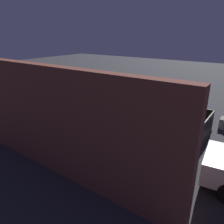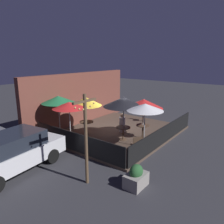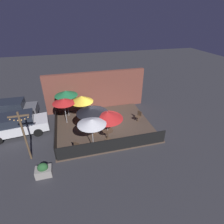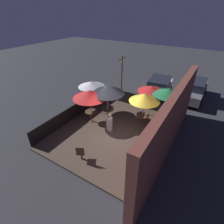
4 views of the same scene
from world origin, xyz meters
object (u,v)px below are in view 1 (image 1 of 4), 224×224
Objects in this scene: dining_table_0 at (142,119)px; patio_chair_1 at (181,115)px; patio_umbrella_2 at (125,105)px; patron_0 at (113,120)px; dining_table_2 at (125,140)px; patio_umbrella_5 at (163,82)px; patio_umbrella_0 at (144,85)px; patio_chair_0 at (68,110)px; dining_table_1 at (134,110)px; patio_umbrella_1 at (135,83)px; patio_umbrella_4 at (140,115)px; patio_umbrella_3 at (163,111)px.

patio_chair_1 is at bearing -128.30° from dining_table_0.
patio_umbrella_2 reaches higher than patron_0.
patron_0 is at bearing -43.44° from dining_table_2.
patio_umbrella_5 is 2.79× the size of dining_table_2.
patio_chair_1 is at bearing -101.20° from patio_umbrella_2.
patio_chair_0 is (3.92, 0.95, -1.66)m from patio_umbrella_0.
patio_umbrella_0 reaches higher than dining_table_1.
dining_table_2 is (-0.49, 2.31, -1.56)m from patio_umbrella_0.
patio_umbrella_2 reaches higher than patio_chair_1.
patio_umbrella_2 is at bearing -80.77° from patron_0.
dining_table_1 is 0.82× the size of patio_chair_1.
patio_umbrella_1 is at bearing -39.22° from patio_umbrella_0.
patio_umbrella_2 is 2.70× the size of dining_table_2.
patio_chair_0 is at bearing 28.94° from patio_umbrella_1.
patio_umbrella_5 reaches higher than dining_table_1.
patio_umbrella_4 is at bearing 42.62° from patio_chair_1.
patron_0 is (-2.84, -0.14, 0.03)m from patio_chair_0.
dining_table_2 is at bearing -42.22° from patio_umbrella_4.
dining_table_2 is at bearing 114.50° from dining_table_1.
patio_umbrella_4 is (-1.64, 3.35, -0.01)m from patio_umbrella_0.
dining_table_1 is at bearing -29.47° from patio_chair_1.
patio_umbrella_3 is 1.96m from dining_table_2.
dining_table_0 is 2.36m from dining_table_2.
patio_chair_1 is at bearing 8.49° from patron_0.
dining_table_2 is at bearing 102.08° from patio_umbrella_0.
patio_chair_1 is at bearing -2.70° from patio_chair_0.
patio_umbrella_5 reaches higher than patio_umbrella_3.
patio_umbrella_1 is at bearing 32.00° from patio_umbrella_5.
patio_umbrella_5 is 2.02m from dining_table_1.
patio_umbrella_0 is 2.65× the size of patio_chair_0.
patio_umbrella_0 is at bearing -90.00° from dining_table_0.
patio_chair_0 reaches higher than dining_table_2.
dining_table_1 is at bearing 32.00° from patio_umbrella_5.
patio_umbrella_0 is at bearing -49.96° from patio_umbrella_3.
patio_umbrella_0 is at bearing -0.43° from patron_0.
patio_umbrella_4 is 2.95× the size of dining_table_0.
patio_umbrella_3 is (-2.75, 2.94, -0.00)m from patio_umbrella_1.
patio_umbrella_4 is at bearing 137.78° from dining_table_2.
dining_table_1 reaches higher than dining_table_0.
patio_chair_1 is (0.59, -3.83, -1.48)m from patio_umbrella_3.
dining_table_2 is 0.90× the size of patio_chair_0.
patio_umbrella_5 is at bearing -66.35° from patio_umbrella_3.
patio_umbrella_2 is 3.61m from dining_table_1.
patio_umbrella_2 is 0.97× the size of patio_umbrella_5.
patio_umbrella_0 is at bearing 79.78° from patio_umbrella_5.
dining_table_1 is 1.55m from patron_0.
patio_umbrella_0 is at bearing -77.92° from patio_umbrella_2.
dining_table_1 is at bearing -65.50° from dining_table_2.
patio_umbrella_0 reaches higher than patio_umbrella_2.
patio_umbrella_1 is 4.03m from patio_umbrella_3.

